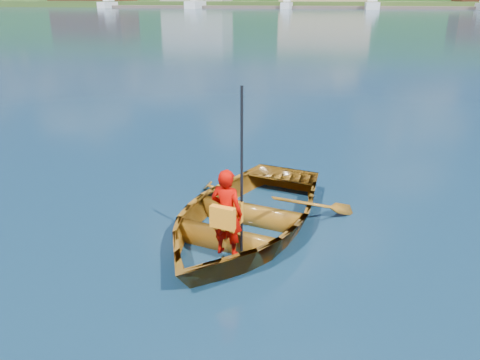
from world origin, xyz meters
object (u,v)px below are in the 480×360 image
rowboat (244,215)px  dock (362,8)px  child_paddler (227,213)px  marina_yachts (333,4)px

rowboat → dock: (6.72, 147.05, 0.13)m
rowboat → dock: dock is taller
dock → rowboat: bearing=-92.6°
child_paddler → dock: size_ratio=0.01×
child_paddler → dock: (6.77, 147.96, -0.32)m
child_paddler → dock: 148.11m
marina_yachts → rowboat: bearing=-89.2°
child_paddler → marina_yachts: bearing=90.8°
rowboat → marina_yachts: (-2.06, 142.35, 1.13)m
rowboat → dock: 147.20m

